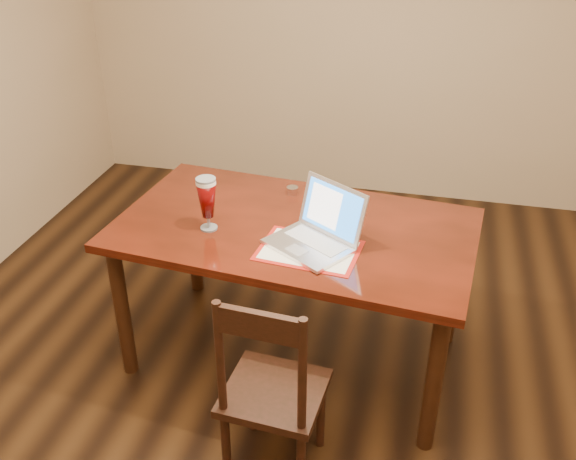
# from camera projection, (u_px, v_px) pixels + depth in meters

# --- Properties ---
(ground) EXTENTS (5.00, 5.00, 0.00)m
(ground) POSITION_uv_depth(u_px,v_px,m) (308.00, 417.00, 3.06)
(ground) COLOR black
(ground) RESTS_ON ground
(room_shell) EXTENTS (4.51, 5.01, 2.71)m
(room_shell) POSITION_uv_depth(u_px,v_px,m) (316.00, 45.00, 2.18)
(room_shell) COLOR tan
(room_shell) RESTS_ON ground
(dining_table) EXTENTS (1.78, 1.12, 1.06)m
(dining_table) POSITION_uv_depth(u_px,v_px,m) (293.00, 242.00, 3.10)
(dining_table) COLOR #54160B
(dining_table) RESTS_ON ground
(dining_chair) EXTENTS (0.43, 0.41, 0.94)m
(dining_chair) POSITION_uv_depth(u_px,v_px,m) (272.00, 392.00, 2.59)
(dining_chair) COLOR black
(dining_chair) RESTS_ON ground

